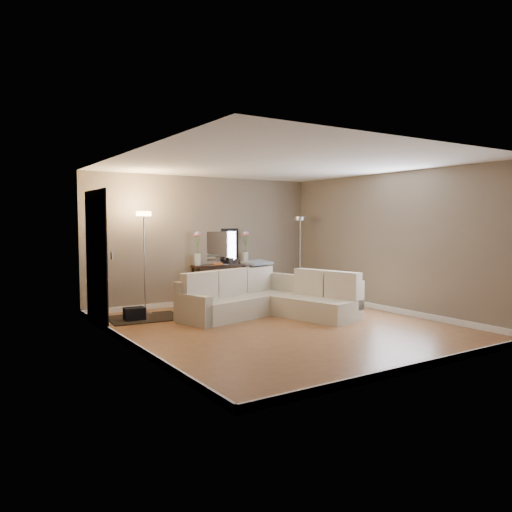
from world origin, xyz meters
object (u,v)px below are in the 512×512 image
console_table (219,281)px  floor_lamp_lit (144,242)px  floor_lamp_unlit (300,241)px  sectional_sofa (266,299)px

console_table → floor_lamp_lit: bearing=-168.5°
floor_lamp_lit → floor_lamp_unlit: 3.53m
sectional_sofa → console_table: sectional_sofa is taller
sectional_sofa → floor_lamp_unlit: floor_lamp_unlit is taller
console_table → floor_lamp_lit: size_ratio=0.71×
sectional_sofa → floor_lamp_lit: bearing=143.8°
floor_lamp_unlit → sectional_sofa: bearing=-144.3°
sectional_sofa → floor_lamp_unlit: 2.37m
floor_lamp_lit → floor_lamp_unlit: bearing=-0.6°
sectional_sofa → floor_lamp_unlit: bearing=35.7°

